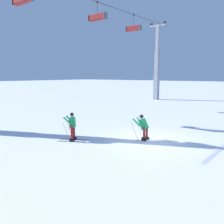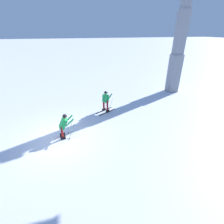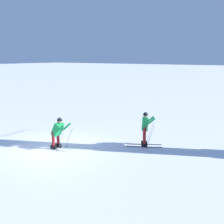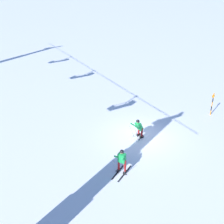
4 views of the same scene
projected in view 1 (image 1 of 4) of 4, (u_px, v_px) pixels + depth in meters
ground_plane at (148, 140)px, 13.87m from camera, size 260.00×260.00×0.00m
skier_carving_main at (143, 126)px, 13.87m from camera, size 0.73×1.78×1.58m
lift_tower_far at (157, 68)px, 36.17m from camera, size 0.67×2.56×11.17m
haul_cable at (97, 2)px, 24.94m from camera, size 32.45×0.05×0.05m
chairlift_seat_second at (97, 17)px, 25.16m from camera, size 0.61×2.21×1.85m
chairlift_seat_middle at (133, 28)px, 30.45m from camera, size 0.61×2.08×2.00m
skier_distant_uphill at (72, 125)px, 13.70m from camera, size 1.25×1.67×1.63m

